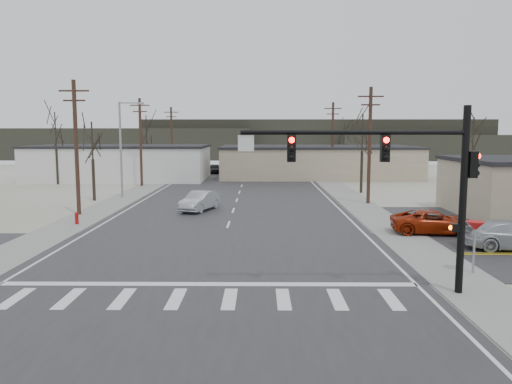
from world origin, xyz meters
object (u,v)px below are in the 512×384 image
(car_far_a, at_px, (270,168))
(car_far_b, at_px, (215,169))
(fire_hydrant, at_px, (77,218))
(car_parked_red, at_px, (434,222))
(traffic_signal_mast, at_px, (413,173))
(sedan_crossing, at_px, (200,201))

(car_far_a, height_order, car_far_b, car_far_b)
(fire_hydrant, relative_size, car_parked_red, 0.17)
(traffic_signal_mast, relative_size, car_parked_red, 1.75)
(fire_hydrant, relative_size, car_far_a, 0.19)
(car_far_b, relative_size, car_parked_red, 0.77)
(car_parked_red, bearing_deg, car_far_b, 27.03)
(car_far_b, height_order, car_parked_red, car_parked_red)
(traffic_signal_mast, xyz_separation_m, sedan_crossing, (-10.52, 20.20, -3.87))
(traffic_signal_mast, bearing_deg, car_parked_red, 66.83)
(car_far_a, bearing_deg, car_parked_red, 79.97)
(traffic_signal_mast, relative_size, fire_hydrant, 10.29)
(sedan_crossing, relative_size, car_parked_red, 0.90)
(fire_hydrant, distance_m, sedan_crossing, 9.67)
(car_far_a, relative_size, car_parked_red, 0.90)
(car_parked_red, bearing_deg, car_far_a, 16.87)
(traffic_signal_mast, distance_m, car_far_b, 57.10)
(fire_hydrant, height_order, sedan_crossing, sedan_crossing)
(car_parked_red, bearing_deg, fire_hydrant, 88.51)
(fire_hydrant, bearing_deg, car_far_b, 82.34)
(car_far_b, bearing_deg, traffic_signal_mast, -88.46)
(traffic_signal_mast, distance_m, sedan_crossing, 23.11)
(sedan_crossing, xyz_separation_m, car_parked_red, (15.39, -8.83, -0.06))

